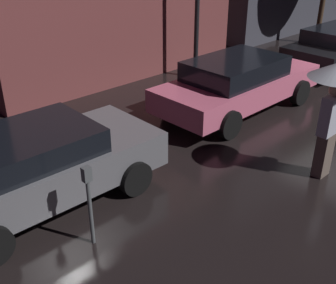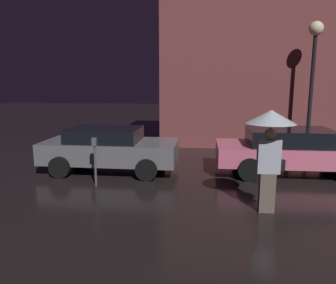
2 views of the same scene
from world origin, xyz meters
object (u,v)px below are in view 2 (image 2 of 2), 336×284
(parked_car_grey, at_px, (110,148))
(street_lamp_near, at_px, (314,56))
(parked_car_pink, at_px, (293,150))
(pedestrian_with_umbrella, at_px, (270,135))
(parking_meter, at_px, (95,156))

(parked_car_grey, distance_m, street_lamp_near, 7.87)
(parked_car_grey, xyz_separation_m, street_lamp_near, (6.75, 2.82, 2.90))
(parked_car_pink, distance_m, street_lamp_near, 4.02)
(parked_car_grey, height_order, parked_car_pink, parked_car_pink)
(pedestrian_with_umbrella, bearing_deg, parking_meter, 162.42)
(parked_car_grey, relative_size, parked_car_pink, 0.89)
(parked_car_pink, bearing_deg, parked_car_grey, -177.57)
(pedestrian_with_umbrella, height_order, street_lamp_near, street_lamp_near)
(parked_car_pink, bearing_deg, street_lamp_near, 64.97)
(parked_car_grey, xyz_separation_m, parking_meter, (0.03, -1.46, 0.08))
(pedestrian_with_umbrella, bearing_deg, parked_car_grey, 146.62)
(pedestrian_with_umbrella, relative_size, street_lamp_near, 0.46)
(pedestrian_with_umbrella, bearing_deg, street_lamp_near, 66.05)
(parked_car_pink, bearing_deg, pedestrian_with_umbrella, -113.81)
(parked_car_pink, height_order, parking_meter, parked_car_pink)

